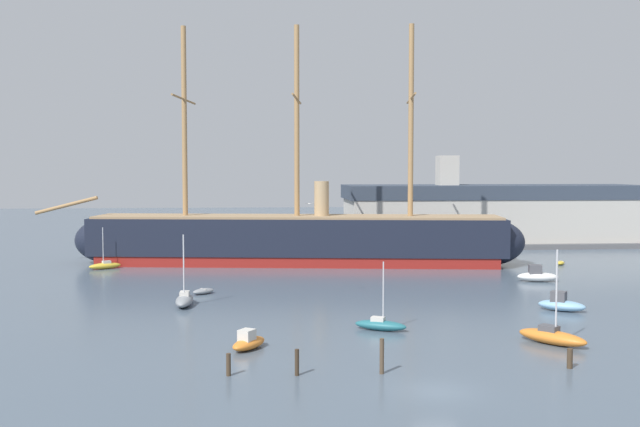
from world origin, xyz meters
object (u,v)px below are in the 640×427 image
Objects in this scene: mooring_piling_right_pair at (297,362)px; seagull_in_flight at (309,204)px; tall_ship at (297,239)px; motorboat_mid_right at (561,304)px; dinghy_alongside_bow at (203,291)px; sailboat_near_centre at (380,325)px; mooring_piling_left_pair at (570,359)px; mooring_piling_nearest at (382,356)px; dockside_warehouse_right at (492,215)px; sailboat_far_left at (105,265)px; mooring_piling_midwater at (228,365)px; sailboat_mid_left at (184,300)px; dinghy_far_right at (561,263)px; dinghy_distant_centre at (343,252)px; motorboat_foreground_left at (248,342)px; motorboat_alongside_stern at (537,276)px; sailboat_foreground_right at (552,336)px.

seagull_in_flight is at bearing 84.09° from mooring_piling_right_pair.
tall_ship is 14.99× the size of motorboat_mid_right.
tall_ship reaches higher than dinghy_alongside_bow.
tall_ship is 11.99× the size of sailboat_near_centre.
mooring_piling_right_pair is 26.95m from seagull_in_flight.
mooring_piling_right_pair reaches higher than mooring_piling_left_pair.
mooring_piling_nearest is 0.04× the size of dockside_warehouse_right.
sailboat_far_left reaches higher than mooring_piling_midwater.
seagull_in_flight reaches higher than sailboat_mid_left.
mooring_piling_right_pair is 4.17m from mooring_piling_midwater.
sailboat_mid_left is at bearing 110.92° from mooring_piling_right_pair.
mooring_piling_left_pair is 76.34m from dockside_warehouse_right.
mooring_piling_right_pair is 0.03× the size of dockside_warehouse_right.
dinghy_far_right is at bearing 67.19° from mooring_piling_left_pair.
mooring_piling_left_pair reaches higher than dinghy_distant_centre.
mooring_piling_left_pair reaches higher than dinghy_far_right.
motorboat_foreground_left is 1.20× the size of dinghy_distant_centre.
mooring_piling_midwater reaches higher than dinghy_distant_centre.
mooring_piling_right_pair is at bearing -95.91° from seagull_in_flight.
sailboat_near_centre is 2.38× the size of dinghy_far_right.
mooring_piling_midwater is (4.90, -23.36, 0.14)m from sailboat_mid_left.
mooring_piling_nearest reaches higher than motorboat_foreground_left.
mooring_piling_midwater is (-33.11, -34.41, 0.03)m from motorboat_alongside_stern.
dinghy_distant_centre is 63.36m from mooring_piling_midwater.
dockside_warehouse_right is at bearing 63.58° from mooring_piling_right_pair.
sailboat_mid_left is (-16.26, 11.80, 0.10)m from sailboat_near_centre.
dinghy_alongside_bow is at bearing 101.66° from motorboat_foreground_left.
motorboat_mid_right is 0.08× the size of dockside_warehouse_right.
tall_ship is 28.49× the size of dinghy_far_right.
tall_ship is at bearing 109.12° from sailboat_foreground_right.
sailboat_foreground_right reaches higher than mooring_piling_left_pair.
dinghy_far_right is 1.39× the size of mooring_piling_right_pair.
dinghy_distant_centre is at bearing 21.44° from sailboat_far_left.
dockside_warehouse_right is (36.65, 73.78, 4.14)m from mooring_piling_right_pair.
dinghy_alongside_bow is at bearing -135.25° from dockside_warehouse_right.
mooring_piling_nearest is (26.65, -49.63, 0.66)m from sailboat_far_left.
motorboat_alongside_stern is 0.91× the size of sailboat_far_left.
dinghy_alongside_bow is (1.30, 6.09, -0.27)m from sailboat_mid_left.
motorboat_alongside_stern reaches higher than mooring_piling_right_pair.
dockside_warehouse_right is at bearing 59.37° from motorboat_foreground_left.
motorboat_alongside_stern is at bearing -122.30° from dinghy_far_right.
dinghy_distant_centre is 1.85× the size of mooring_piling_right_pair.
mooring_piling_nearest is (12.96, -29.84, 0.81)m from dinghy_alongside_bow.
dinghy_distant_centre is (18.02, 32.23, 0.05)m from dinghy_alongside_bow.
dinghy_far_right is at bearing 45.67° from motorboat_foreground_left.
mooring_piling_left_pair is (20.26, -6.73, 0.13)m from motorboat_foreground_left.
dockside_warehouse_right reaches higher than mooring_piling_midwater.
sailboat_foreground_right reaches higher than motorboat_foreground_left.
motorboat_mid_right is 0.82× the size of sailboat_far_left.
dinghy_far_right is 63.58m from mooring_piling_midwater.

